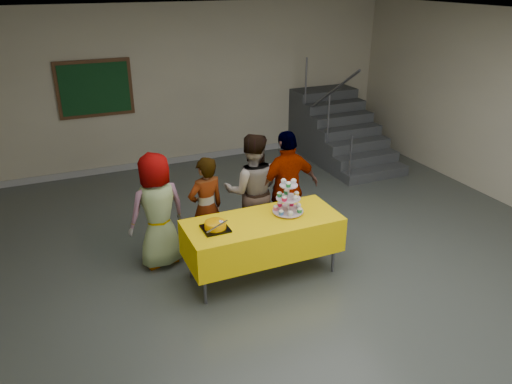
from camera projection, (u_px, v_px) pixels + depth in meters
The scene contains 10 objects.
room_shell at pixel (335, 117), 5.05m from camera, with size 10.00×10.04×3.02m.
bake_table at pixel (263, 235), 6.03m from camera, with size 1.88×0.78×0.77m.
cupcake_stand at pixel (288, 201), 6.04m from camera, with size 0.38×0.38×0.44m.
bear_cake at pixel (215, 225), 5.70m from camera, with size 0.32×0.36×0.12m.
schoolchild_a at pixel (157, 211), 6.20m from camera, with size 0.73×0.48×1.50m, color slate.
schoolchild_b at pixel (206, 208), 6.39m from camera, with size 0.51×0.33×1.40m, color slate.
schoolchild_c at pixel (252, 191), 6.67m from camera, with size 0.77×0.60×1.59m, color slate.
schoolchild_d at pixel (287, 189), 6.71m from camera, with size 0.94×0.39×1.61m, color slate.
staircase at pixel (336, 132), 10.14m from camera, with size 1.30×2.40×2.04m.
noticeboard at pixel (95, 89), 8.75m from camera, with size 1.30×0.05×1.00m.
Camera 1 is at (-2.69, -4.18, 3.48)m, focal length 35.00 mm.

